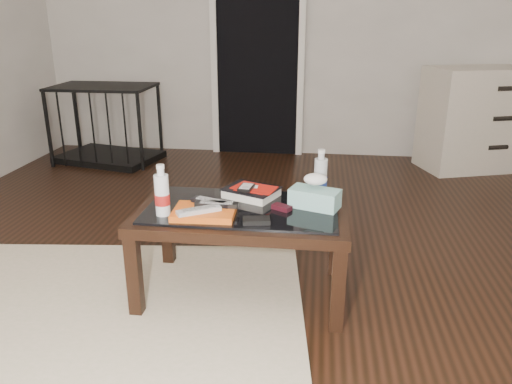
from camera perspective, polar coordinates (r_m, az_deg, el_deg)
ground at (r=2.77m, az=2.06°, el=-9.00°), size 5.00×5.00×0.00m
doorway at (r=4.94m, az=0.18°, el=16.12°), size 0.90×0.08×2.07m
coffee_table at (r=2.40m, az=-1.59°, el=-3.15°), size 1.00×0.60×0.46m
rug at (r=2.50m, az=-18.70°, el=-13.40°), size 2.15×1.71×0.01m
dresser at (r=4.98m, az=25.36°, el=7.61°), size 1.30×0.85×0.90m
pet_crate at (r=4.97m, az=-16.59°, el=6.09°), size 1.01×0.79×0.71m
magazines at (r=2.29m, az=-5.92°, el=-2.30°), size 0.29×0.22×0.03m
remote_silver at (r=2.24m, az=-6.56°, el=-2.08°), size 0.20×0.15×0.02m
remote_black_front at (r=2.31m, az=-4.53°, el=-1.37°), size 0.20×0.05×0.02m
remote_black_back at (r=2.34m, az=-5.12°, el=-1.10°), size 0.21×0.12×0.02m
textbook at (r=2.50m, az=-0.54°, el=-0.03°), size 0.31×0.28×0.05m
dvd_mailers at (r=2.50m, az=-0.37°, el=0.54°), size 0.23×0.20×0.01m
ipod at (r=2.46m, az=-1.13°, el=0.53°), size 0.08×0.11×0.02m
flip_phone at (r=2.34m, az=2.96°, el=-1.77°), size 0.10×0.09×0.02m
wallet at (r=2.20m, az=0.05°, el=-3.28°), size 0.13×0.09×0.02m
water_bottle_left at (r=2.29m, az=-10.71°, el=0.21°), size 0.08×0.08×0.24m
water_bottle_right at (r=2.52m, az=7.40°, el=2.21°), size 0.07×0.07×0.24m
tissue_box at (r=2.38m, az=6.73°, el=-0.71°), size 0.26×0.19×0.09m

